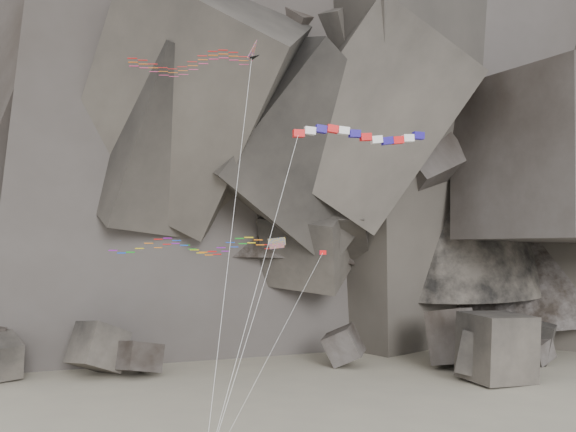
{
  "coord_description": "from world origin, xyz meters",
  "views": [
    {
      "loc": [
        4.45,
        -46.55,
        16.53
      ],
      "look_at": [
        4.22,
        6.0,
        18.36
      ],
      "focal_mm": 40.0,
      "sensor_mm": 36.0,
      "label": 1
    }
  ],
  "objects_px": {
    "parafoil_kite": "(187,245)",
    "banner_kite": "(359,136)",
    "pennant_kite": "(301,293)",
    "delta_kite": "(184,62)"
  },
  "relations": [
    {
      "from": "delta_kite",
      "to": "parafoil_kite",
      "type": "relative_size",
      "value": 2.01
    },
    {
      "from": "delta_kite",
      "to": "banner_kite",
      "type": "xyz_separation_m",
      "value": [
        13.09,
        -0.64,
        -5.72
      ]
    },
    {
      "from": "delta_kite",
      "to": "pennant_kite",
      "type": "xyz_separation_m",
      "value": [
        8.81,
        0.08,
        -17.4
      ]
    },
    {
      "from": "banner_kite",
      "to": "pennant_kite",
      "type": "xyz_separation_m",
      "value": [
        -4.29,
        0.72,
        -11.68
      ]
    },
    {
      "from": "delta_kite",
      "to": "parafoil_kite",
      "type": "height_order",
      "value": "delta_kite"
    },
    {
      "from": "banner_kite",
      "to": "delta_kite",
      "type": "bearing_deg",
      "value": 165.55
    },
    {
      "from": "parafoil_kite",
      "to": "pennant_kite",
      "type": "height_order",
      "value": "parafoil_kite"
    },
    {
      "from": "pennant_kite",
      "to": "parafoil_kite",
      "type": "bearing_deg",
      "value": 146.75
    },
    {
      "from": "parafoil_kite",
      "to": "delta_kite",
      "type": "bearing_deg",
      "value": -90.66
    },
    {
      "from": "parafoil_kite",
      "to": "banner_kite",
      "type": "bearing_deg",
      "value": -19.13
    }
  ]
}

